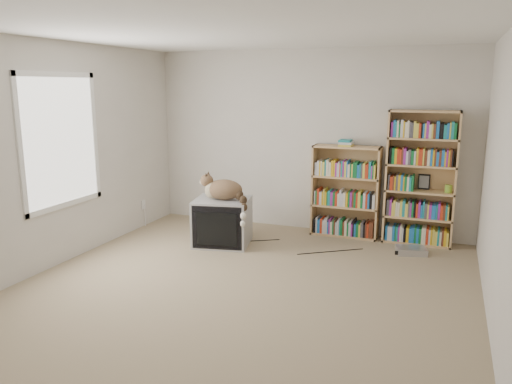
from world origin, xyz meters
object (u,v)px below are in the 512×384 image
(bookcase_tall, at_px, (420,181))
(bookcase_short, at_px, (346,195))
(cat, at_px, (227,193))
(crt_tv, at_px, (223,222))
(dvd_player, at_px, (411,250))

(bookcase_tall, bearing_deg, bookcase_short, 179.86)
(cat, distance_m, bookcase_short, 1.65)
(cat, bearing_deg, bookcase_tall, 15.44)
(cat, height_order, bookcase_short, bookcase_short)
(cat, bearing_deg, crt_tv, 142.68)
(cat, bearing_deg, dvd_player, 4.48)
(bookcase_tall, bearing_deg, dvd_player, -93.22)
(bookcase_tall, height_order, bookcase_short, bookcase_tall)
(crt_tv, height_order, dvd_player, crt_tv)
(crt_tv, distance_m, dvd_player, 2.37)
(crt_tv, distance_m, bookcase_short, 1.71)
(crt_tv, xyz_separation_m, bookcase_tall, (2.34, 0.95, 0.52))
(crt_tv, relative_size, cat, 1.08)
(cat, height_order, bookcase_tall, bookcase_tall)
(bookcase_short, height_order, dvd_player, bookcase_short)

